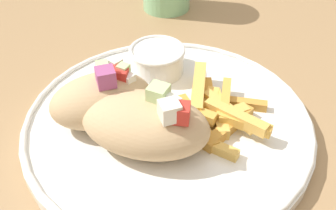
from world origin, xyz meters
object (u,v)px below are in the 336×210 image
object	(u,v)px
pita_sandwich_near	(146,123)
pita_sandwich_far	(102,99)
plate	(168,122)
sauce_ramekin	(157,58)
fries_pile	(215,111)

from	to	relation	value
pita_sandwich_near	pita_sandwich_far	bearing A→B (deg)	157.38
plate	pita_sandwich_far	xyz separation A→B (m)	(-0.06, 0.04, 0.03)
pita_sandwich_near	pita_sandwich_far	world-z (taller)	same
pita_sandwich_near	pita_sandwich_far	xyz separation A→B (m)	(-0.02, 0.05, -0.00)
pita_sandwich_near	sauce_ramekin	distance (m)	0.12
plate	fries_pile	size ratio (longest dim) A/B	2.31
fries_pile	sauce_ramekin	world-z (taller)	sauce_ramekin
pita_sandwich_far	sauce_ramekin	size ratio (longest dim) A/B	1.69
pita_sandwich_far	fries_pile	world-z (taller)	pita_sandwich_far
pita_sandwich_near	fries_pile	xyz separation A→B (m)	(0.08, -0.00, -0.02)
pita_sandwich_near	sauce_ramekin	xyz separation A→B (m)	(0.07, 0.10, -0.01)
plate	pita_sandwich_far	world-z (taller)	pita_sandwich_far
sauce_ramekin	fries_pile	bearing A→B (deg)	-84.83
sauce_ramekin	pita_sandwich_far	bearing A→B (deg)	-152.30
pita_sandwich_near	fries_pile	bearing A→B (deg)	42.94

